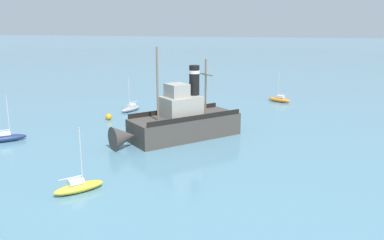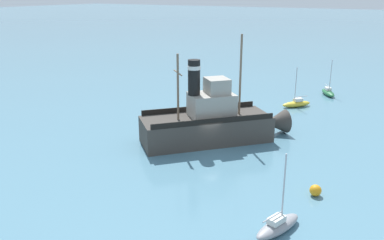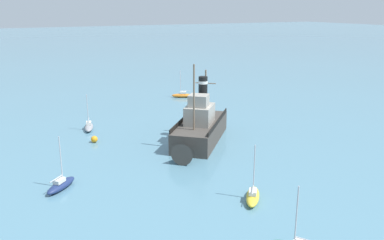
% 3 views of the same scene
% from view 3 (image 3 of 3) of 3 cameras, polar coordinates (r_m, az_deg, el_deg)
% --- Properties ---
extents(ground_plane, '(600.00, 600.00, 0.00)m').
position_cam_3_polar(ground_plane, '(50.81, -0.48, -2.67)').
color(ground_plane, teal).
extents(old_tugboat, '(12.94, 12.17, 9.90)m').
position_cam_3_polar(old_tugboat, '(49.00, 1.04, -1.13)').
color(old_tugboat, '#423D38').
rests_on(old_tugboat, ground).
extents(sailboat_yellow, '(3.64, 3.26, 4.90)m').
position_cam_3_polar(sailboat_yellow, '(35.56, 8.53, -10.48)').
color(sailboat_yellow, gold).
rests_on(sailboat_yellow, ground).
extents(sailboat_orange, '(2.70, 3.89, 4.90)m').
position_cam_3_polar(sailboat_orange, '(73.97, -1.39, 3.52)').
color(sailboat_orange, orange).
rests_on(sailboat_orange, ground).
extents(sailboat_grey, '(3.96, 2.14, 4.90)m').
position_cam_3_polar(sailboat_grey, '(56.19, -14.27, -0.91)').
color(sailboat_grey, gray).
rests_on(sailboat_grey, ground).
extents(sailboat_navy, '(3.43, 3.50, 4.90)m').
position_cam_3_polar(sailboat_navy, '(39.07, -17.92, -8.61)').
color(sailboat_navy, navy).
rests_on(sailboat_navy, ground).
extents(mooring_buoy, '(0.82, 0.82, 0.82)m').
position_cam_3_polar(mooring_buoy, '(50.83, -13.55, -2.63)').
color(mooring_buoy, orange).
rests_on(mooring_buoy, ground).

